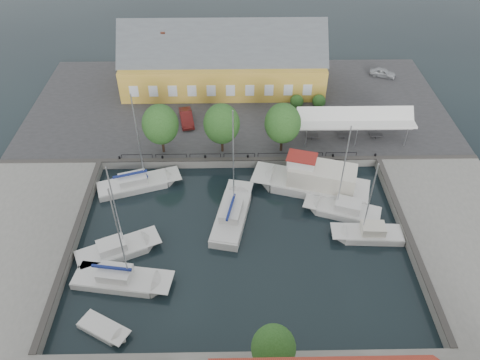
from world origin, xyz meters
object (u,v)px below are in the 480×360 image
at_px(warehouse, 219,63).
at_px(west_boat_a, 137,185).
at_px(trawler, 315,182).
at_px(east_boat_b, 368,235).
at_px(car_silver, 383,73).
at_px(launch_sw, 104,330).
at_px(car_red, 186,118).
at_px(west_boat_d, 121,280).
at_px(center_sailboat, 232,216).
at_px(launch_nw, 132,183).
at_px(west_boat_c, 117,251).
at_px(tent_canopy, 355,119).
at_px(east_boat_a, 344,211).

distance_m(warehouse, west_boat_a, 23.65).
bearing_deg(trawler, east_boat_b, -59.26).
xyz_separation_m(car_silver, launch_sw, (-33.33, -41.67, -1.56)).
height_order(west_boat_a, launch_sw, west_boat_a).
distance_m(car_red, west_boat_d, 25.13).
relative_size(car_red, launch_sw, 0.95).
distance_m(center_sailboat, launch_nw, 12.60).
distance_m(warehouse, west_boat_c, 32.94).
height_order(east_boat_b, west_boat_a, west_boat_a).
bearing_deg(launch_sw, west_boat_d, 83.68).
bearing_deg(warehouse, west_boat_c, -106.74).
bearing_deg(warehouse, center_sailboat, -86.36).
bearing_deg(east_boat_b, tent_canopy, 85.14).
xyz_separation_m(tent_canopy, launch_sw, (-25.55, -25.82, -3.59)).
distance_m(east_boat_a, west_boat_a, 22.83).
bearing_deg(west_boat_c, warehouse, 73.26).
bearing_deg(launch_nw, car_red, 63.77).
xyz_separation_m(trawler, west_boat_d, (-19.31, -12.50, -0.75)).
bearing_deg(west_boat_c, west_boat_a, 87.02).
height_order(warehouse, car_red, warehouse).
distance_m(west_boat_a, west_boat_c, 9.79).
xyz_separation_m(car_red, center_sailboat, (5.81, -16.70, -1.38)).
distance_m(warehouse, car_red, 11.20).
bearing_deg(west_boat_d, launch_sw, -96.32).
distance_m(tent_canopy, east_boat_a, 13.12).
bearing_deg(east_boat_a, launch_nw, 167.65).
xyz_separation_m(west_boat_a, west_boat_d, (0.49, -13.26, -0.00)).
xyz_separation_m(warehouse, east_boat_a, (13.46, -26.13, -4.17)).
relative_size(center_sailboat, west_boat_d, 1.09).
relative_size(car_red, east_boat_b, 0.46).
xyz_separation_m(east_boat_b, west_boat_c, (-24.67, -1.68, -0.00)).
bearing_deg(east_boat_a, warehouse, 117.25).
height_order(tent_canopy, car_silver, tent_canopy).
xyz_separation_m(east_boat_a, launch_nw, (-23.00, 5.04, -0.17)).
xyz_separation_m(center_sailboat, launch_sw, (-10.66, -12.91, -0.27)).
bearing_deg(car_red, east_boat_a, -53.23).
xyz_separation_m(warehouse, launch_sw, (-8.96, -39.67, -4.34)).
relative_size(west_boat_c, launch_sw, 2.31).
xyz_separation_m(car_red, west_boat_c, (-5.30, -21.23, -1.48)).
height_order(trawler, west_boat_d, west_boat_d).
xyz_separation_m(car_silver, center_sailboat, (-22.67, -28.77, -1.29)).
bearing_deg(launch_nw, trawler, -3.33).
bearing_deg(center_sailboat, east_boat_a, 3.11).
height_order(tent_canopy, west_boat_d, west_boat_d).
height_order(car_red, center_sailboat, center_sailboat).
bearing_deg(launch_nw, west_boat_d, -85.27).
xyz_separation_m(warehouse, trawler, (10.89, -22.28, -3.41)).
relative_size(west_boat_d, launch_nw, 2.35).
xyz_separation_m(warehouse, car_silver, (24.37, 2.00, -2.78)).
bearing_deg(east_boat_a, west_boat_a, 168.35).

